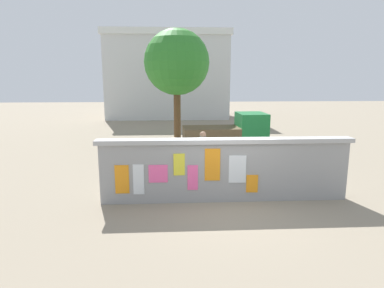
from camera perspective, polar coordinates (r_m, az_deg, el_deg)
name	(u,v)px	position (r m, az deg, el deg)	size (l,w,h in m)	color
ground	(201,144)	(17.28, 1.54, -0.05)	(60.00, 60.00, 0.00)	gray
poster_wall	(225,169)	(9.34, 5.61, -4.26)	(7.01, 0.42, 1.76)	#959595
auto_rickshaw_truck	(229,135)	(14.88, 6.29, 1.56)	(3.66, 1.64, 1.85)	black
motorcycle	(145,159)	(12.43, -8.05, -2.48)	(1.90, 0.56, 0.87)	black
bicycle_near	(292,162)	(12.75, 16.64, -2.96)	(1.65, 0.62, 0.95)	black
bicycle_far	(252,172)	(11.11, 10.08, -4.74)	(1.65, 0.60, 0.95)	black
person_walking	(203,150)	(11.32, 1.86, -1.02)	(0.44, 0.44, 1.62)	#D83F72
person_bystander	(174,158)	(10.27, -3.06, -2.32)	(0.35, 0.35, 1.62)	purple
tree_roadside	(177,63)	(18.48, -2.59, 13.62)	(3.51, 3.51, 5.93)	brown
building_background	(168,75)	(29.22, -4.16, 11.59)	(10.19, 5.42, 7.08)	silver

